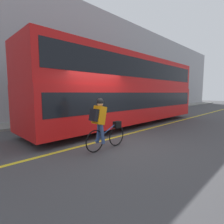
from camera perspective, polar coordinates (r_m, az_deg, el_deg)
The scene contains 6 objects.
ground_plane at distance 6.44m, azimuth -1.18°, elevation -9.70°, with size 80.00×80.00×0.00m, color #424244.
road_center_line at distance 6.63m, azimuth -2.82°, elevation -9.21°, with size 50.00×0.14×0.01m, color yellow.
sidewalk_curb at distance 11.04m, azimuth -21.59°, elevation -3.11°, with size 60.00×1.86×0.12m.
building_facade at distance 12.15m, azimuth -24.54°, elevation 17.26°, with size 60.00×0.30×8.41m.
bus at distance 9.64m, azimuth 4.78°, elevation 7.73°, with size 10.90×2.49×3.65m.
cyclist_on_bike at distance 5.36m, azimuth -3.22°, elevation -3.44°, with size 1.61×0.32×1.61m.
Camera 1 is at (-4.28, -4.47, 1.77)m, focal length 28.00 mm.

